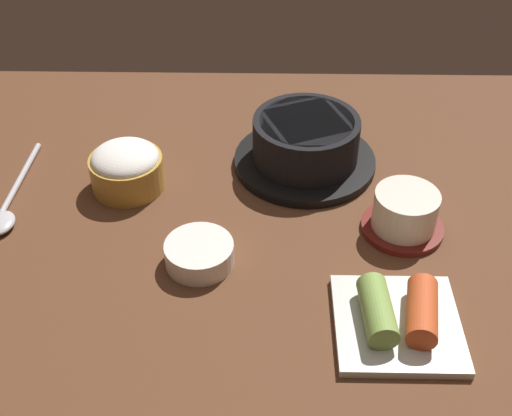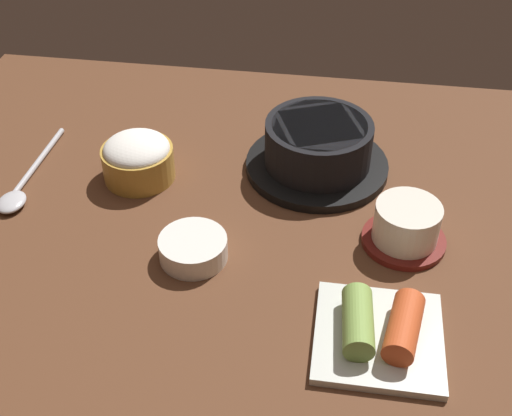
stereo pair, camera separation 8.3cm
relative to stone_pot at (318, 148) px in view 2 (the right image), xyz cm
name	(u,v)px [view 2 (the right image)]	position (x,y,z in cm)	size (l,w,h in cm)	color
dining_table	(243,220)	(-8.62, -11.32, -4.53)	(100.00, 76.00, 2.00)	#56331E
stone_pot	(318,148)	(0.00, 0.00, 0.00)	(19.86, 19.86, 7.44)	black
rice_bowl	(138,158)	(-24.03, -5.38, -0.33)	(9.77, 9.77, 6.33)	#B78C38
tea_cup_with_saucer	(406,226)	(11.74, -13.65, -0.79)	(10.29, 10.29, 5.66)	maroon
banchan_cup_center	(193,248)	(-13.18, -19.99, -1.98)	(8.19, 8.19, 2.88)	white
kimchi_plate	(380,331)	(8.80, -29.50, -1.98)	(13.41, 13.41, 4.28)	silver
spoon	(21,188)	(-38.91, -11.04, -2.92)	(3.60, 20.07, 1.35)	#B7B7BC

